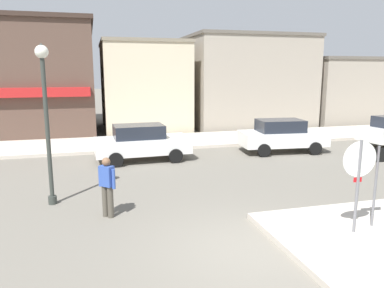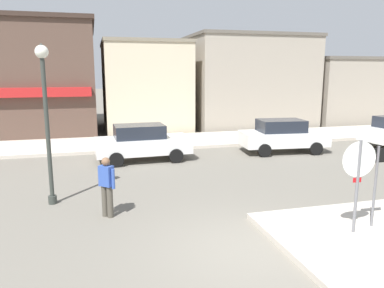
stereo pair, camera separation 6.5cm
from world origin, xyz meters
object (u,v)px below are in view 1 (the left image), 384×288
(one_way_sign, at_px, (376,178))
(parked_car_nearest, at_px, (142,142))
(lamp_post, at_px, (45,102))
(pedestrian_crossing_near, at_px, (107,185))
(parked_car_second, at_px, (282,135))
(stop_sign, at_px, (358,174))

(one_way_sign, relative_size, parked_car_nearest, 0.52)
(lamp_post, xyz_separation_m, pedestrian_crossing_near, (1.52, -1.42, -2.09))
(parked_car_nearest, relative_size, pedestrian_crossing_near, 2.52)
(parked_car_second, bearing_deg, stop_sign, -108.45)
(stop_sign, bearing_deg, parked_car_nearest, 112.46)
(one_way_sign, distance_m, pedestrian_crossing_near, 6.61)
(stop_sign, relative_size, parked_car_second, 0.56)
(one_way_sign, distance_m, parked_car_nearest, 9.78)
(lamp_post, distance_m, pedestrian_crossing_near, 2.95)
(parked_car_nearest, bearing_deg, stop_sign, -67.54)
(parked_car_nearest, bearing_deg, parked_car_second, -0.15)
(parked_car_nearest, relative_size, parked_car_second, 0.98)
(stop_sign, distance_m, one_way_sign, 0.70)
(lamp_post, bearing_deg, stop_sign, -31.24)
(lamp_post, relative_size, parked_car_nearest, 1.12)
(pedestrian_crossing_near, bearing_deg, stop_sign, -27.18)
(stop_sign, xyz_separation_m, lamp_post, (-6.93, 4.20, 1.44))
(stop_sign, height_order, lamp_post, lamp_post)
(one_way_sign, relative_size, parked_car_second, 0.51)
(one_way_sign, xyz_separation_m, lamp_post, (-7.58, 4.02, 1.63))
(pedestrian_crossing_near, bearing_deg, one_way_sign, -23.20)
(pedestrian_crossing_near, bearing_deg, lamp_post, 136.78)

